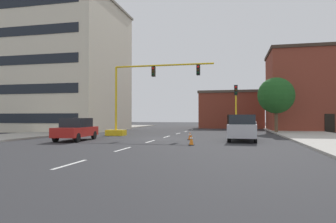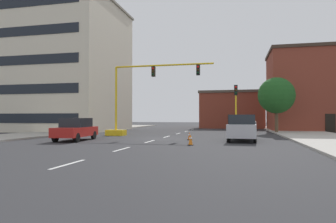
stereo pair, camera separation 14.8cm
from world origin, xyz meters
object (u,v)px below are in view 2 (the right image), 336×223
Objects in this scene: traffic_cone_roadside_b at (191,140)px; traffic_light_pole_right at (236,99)px; traffic_signal_gantry at (130,112)px; tree_right_mid at (276,96)px; traffic_cone_roadside_a at (190,136)px; pickup_truck_silver at (243,128)px; sedan_red_near_left at (76,129)px.

traffic_light_pole_right is at bearing 73.30° from traffic_cone_roadside_b.
traffic_signal_gantry reaches higher than tree_right_mid.
traffic_light_pole_right is at bearing 5.63° from traffic_signal_gantry.
traffic_signal_gantry is at bearing 149.03° from traffic_cone_roadside_a.
traffic_light_pole_right is 10.35m from traffic_cone_roadside_b.
traffic_light_pole_right is at bearing -123.32° from tree_right_mid.
tree_right_mid is at bearing 71.63° from pickup_truck_silver.
sedan_red_near_left is (-12.52, -2.62, -0.09)m from pickup_truck_silver.
tree_right_mid is 1.14× the size of pickup_truck_silver.
traffic_cone_roadside_a is at bearing 99.71° from traffic_cone_roadside_b.
pickup_truck_silver is 12.79m from sedan_red_near_left.
pickup_truck_silver is at bearing 52.75° from traffic_cone_roadside_b.
sedan_red_near_left reaches higher than traffic_cone_roadside_a.
tree_right_mid reaches higher than pickup_truck_silver.
traffic_cone_roadside_b is at bearing -114.15° from tree_right_mid.
pickup_truck_silver is at bearing -2.13° from traffic_cone_roadside_a.
tree_right_mid is at bearing 27.92° from traffic_signal_gantry.
traffic_cone_roadside_a is at bearing -126.33° from traffic_light_pole_right.
traffic_cone_roadside_a is 4.60m from traffic_cone_roadside_b.
sedan_red_near_left is at bearing -147.44° from traffic_light_pole_right.
traffic_signal_gantry reaches higher than sedan_red_near_left.
traffic_light_pole_right is 14.51m from sedan_red_near_left.
traffic_cone_roadside_a is 0.88× the size of traffic_cone_roadside_b.
pickup_truck_silver is 5.53m from traffic_cone_roadside_b.
traffic_light_pole_right reaches higher than traffic_cone_roadside_b.
pickup_truck_silver is 4.16m from traffic_cone_roadside_a.
tree_right_mid is (4.40, 6.69, 0.69)m from traffic_light_pole_right.
traffic_cone_roadside_b reaches higher than traffic_cone_roadside_a.
pickup_truck_silver is (0.50, -5.05, -2.55)m from traffic_light_pole_right.
traffic_cone_roadside_b is (-3.33, -4.38, -0.63)m from pickup_truck_silver.
tree_right_mid is (14.51, 7.69, 1.89)m from traffic_signal_gantry.
traffic_cone_roadside_a is (-3.60, -4.90, -3.22)m from traffic_light_pole_right.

